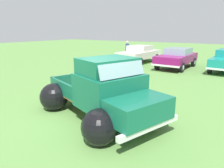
{
  "coord_description": "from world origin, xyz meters",
  "views": [
    {
      "loc": [
        3.8,
        -4.91,
        2.68
      ],
      "look_at": [
        0.0,
        0.82,
        0.86
      ],
      "focal_mm": 32.87,
      "sensor_mm": 36.0,
      "label": 1
    }
  ],
  "objects_px": {
    "vintage_pickup_truck": "(105,96)",
    "show_car_1": "(177,57)",
    "spectator_0": "(127,49)",
    "show_car_0": "(140,53)"
  },
  "relations": [
    {
      "from": "show_car_1",
      "to": "spectator_0",
      "type": "distance_m",
      "value": 5.22
    },
    {
      "from": "vintage_pickup_truck",
      "to": "spectator_0",
      "type": "height_order",
      "value": "vintage_pickup_truck"
    },
    {
      "from": "show_car_1",
      "to": "spectator_0",
      "type": "xyz_separation_m",
      "value": [
        -4.98,
        1.57,
        0.2
      ]
    },
    {
      "from": "vintage_pickup_truck",
      "to": "spectator_0",
      "type": "distance_m",
      "value": 13.03
    },
    {
      "from": "vintage_pickup_truck",
      "to": "show_car_1",
      "type": "xyz_separation_m",
      "value": [
        -0.81,
        10.1,
        0.03
      ]
    },
    {
      "from": "show_car_1",
      "to": "spectator_0",
      "type": "relative_size",
      "value": 2.55
    },
    {
      "from": "vintage_pickup_truck",
      "to": "show_car_1",
      "type": "distance_m",
      "value": 10.13
    },
    {
      "from": "vintage_pickup_truck",
      "to": "show_car_0",
      "type": "bearing_deg",
      "value": 130.26
    },
    {
      "from": "vintage_pickup_truck",
      "to": "show_car_0",
      "type": "xyz_separation_m",
      "value": [
        -4.14,
        10.82,
        0.03
      ]
    },
    {
      "from": "spectator_0",
      "to": "vintage_pickup_truck",
      "type": "bearing_deg",
      "value": 68.32
    }
  ]
}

